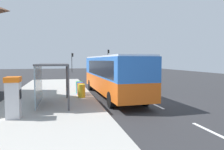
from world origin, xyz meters
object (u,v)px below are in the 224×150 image
white_van (105,69)px  traffic_light_near_side (108,57)px  bus (112,73)px  recycling_bin_orange (81,89)px  sedan_near (94,69)px  sedan_far (101,70)px  recycling_bin_blue (80,88)px  bus_shelter (48,73)px  ticket_machine (13,97)px  recycling_bin_yellow (82,91)px  recycling_bin_green (79,87)px  traffic_light_far_side (72,59)px

white_van → traffic_light_near_side: size_ratio=0.96×
bus → traffic_light_near_side: size_ratio=2.02×
recycling_bin_orange → traffic_light_near_side: traffic_light_near_side is taller
sedan_near → white_van: bearing=-90.4°
sedan_near → sedan_far: size_ratio=0.99×
recycling_bin_orange → recycling_bin_blue: (0.00, 0.70, 0.00)m
bus_shelter → ticket_machine: bearing=-117.1°
bus → white_van: (3.91, 21.61, -0.50)m
recycling_bin_yellow → recycling_bin_blue: (0.00, 1.40, 0.00)m
recycling_bin_yellow → bus_shelter: (-2.21, -1.95, 1.44)m
white_van → bus_shelter: size_ratio=1.32×
white_van → recycling_bin_yellow: size_ratio=5.54×
recycling_bin_green → bus_shelter: bus_shelter is taller
recycling_bin_orange → traffic_light_far_side: (1.10, 34.07, 2.44)m
ticket_machine → recycling_bin_green: bearing=62.0°
recycling_bin_blue → bus_shelter: bus_shelter is taller
recycling_bin_blue → bus_shelter: (-2.21, -3.35, 1.44)m
bus → bus_shelter: bearing=-150.4°
recycling_bin_yellow → recycling_bin_blue: same height
sedan_near → recycling_bin_green: sedan_near is taller
white_van → ticket_machine: bearing=-110.3°
traffic_light_far_side → bus_shelter: bearing=-95.2°
bus → white_van: 21.96m
bus → recycling_bin_yellow: size_ratio=11.65×
sedan_near → recycling_bin_yellow: 36.58m
bus → bus_shelter: bus is taller
recycling_bin_orange → bus: bearing=0.4°
recycling_bin_orange → white_van: bearing=73.5°
recycling_bin_yellow → traffic_light_far_side: traffic_light_far_side is taller
sedan_near → bus_shelter: bearing=-102.9°
recycling_bin_blue → traffic_light_near_side: 34.11m
sedan_near → bus: bearing=-96.5°
white_van → bus_shelter: 25.77m
sedan_far → recycling_bin_orange: size_ratio=4.68×
recycling_bin_orange → bus_shelter: bus_shelter is taller
sedan_near → recycling_bin_orange: (-6.50, -35.29, -0.14)m
sedan_near → recycling_bin_green: size_ratio=4.65×
bus → bus_shelter: size_ratio=2.77×
sedan_far → bus: bearing=-98.7°
sedan_near → recycling_bin_orange: bearing=-100.4°
bus → traffic_light_near_side: traffic_light_near_side is taller
bus → recycling_bin_yellow: 2.85m
ticket_machine → recycling_bin_blue: size_ratio=2.04×
sedan_far → recycling_bin_green: bearing=-104.7°
bus_shelter → sedan_near: bearing=77.1°
bus → white_van: bearing=79.7°
ticket_machine → traffic_light_near_side: 40.93m
recycling_bin_orange → recycling_bin_green: same height
ticket_machine → sedan_near: bearing=76.1°
bus_shelter → bus: bearing=29.6°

